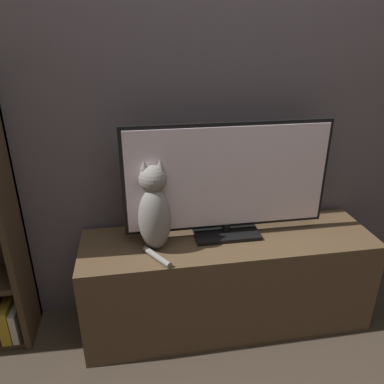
% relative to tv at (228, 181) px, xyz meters
% --- Properties ---
extents(wall_back, '(4.80, 0.05, 2.60)m').
position_rel_tv_xyz_m(wall_back, '(0.01, 0.21, 0.47)').
color(wall_back, '#564C51').
rests_on(wall_back, ground_plane).
extents(tv_stand, '(1.52, 0.44, 0.54)m').
position_rel_tv_xyz_m(tv_stand, '(0.01, -0.05, -0.57)').
color(tv_stand, brown).
rests_on(tv_stand, ground_plane).
extents(tv, '(1.04, 0.20, 0.59)m').
position_rel_tv_xyz_m(tv, '(0.00, 0.00, 0.00)').
color(tv, black).
rests_on(tv, tv_stand).
extents(cat, '(0.16, 0.29, 0.45)m').
position_rel_tv_xyz_m(cat, '(-0.37, -0.07, -0.10)').
color(cat, gray).
rests_on(cat, tv_stand).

